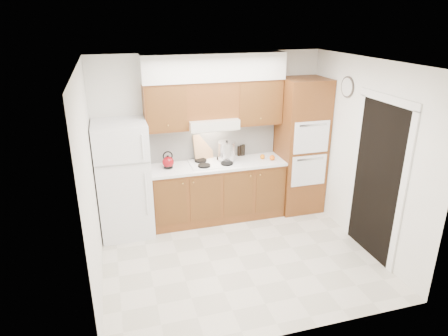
# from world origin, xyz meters

# --- Properties ---
(floor) EXTENTS (3.60, 3.60, 0.00)m
(floor) POSITION_xyz_m (0.00, 0.00, 0.00)
(floor) COLOR beige
(floor) RESTS_ON ground
(ceiling) EXTENTS (3.60, 3.60, 0.00)m
(ceiling) POSITION_xyz_m (0.00, 0.00, 2.60)
(ceiling) COLOR white
(ceiling) RESTS_ON wall_back
(wall_back) EXTENTS (3.60, 0.02, 2.60)m
(wall_back) POSITION_xyz_m (0.00, 1.50, 1.30)
(wall_back) COLOR white
(wall_back) RESTS_ON floor
(wall_left) EXTENTS (0.02, 3.00, 2.60)m
(wall_left) POSITION_xyz_m (-1.80, 0.00, 1.30)
(wall_left) COLOR white
(wall_left) RESTS_ON floor
(wall_right) EXTENTS (0.02, 3.00, 2.60)m
(wall_right) POSITION_xyz_m (1.80, 0.00, 1.30)
(wall_right) COLOR white
(wall_right) RESTS_ON floor
(fridge) EXTENTS (0.75, 0.72, 1.72)m
(fridge) POSITION_xyz_m (-1.41, 1.14, 0.86)
(fridge) COLOR white
(fridge) RESTS_ON floor
(base_cabinets) EXTENTS (2.11, 0.60, 0.90)m
(base_cabinets) POSITION_xyz_m (0.02, 1.20, 0.45)
(base_cabinets) COLOR brown
(base_cabinets) RESTS_ON floor
(countertop) EXTENTS (2.13, 0.62, 0.04)m
(countertop) POSITION_xyz_m (0.03, 1.19, 0.92)
(countertop) COLOR white
(countertop) RESTS_ON base_cabinets
(backsplash) EXTENTS (2.11, 0.03, 0.56)m
(backsplash) POSITION_xyz_m (0.02, 1.49, 1.22)
(backsplash) COLOR white
(backsplash) RESTS_ON countertop
(oven_cabinet) EXTENTS (0.70, 0.65, 2.20)m
(oven_cabinet) POSITION_xyz_m (1.44, 1.18, 1.10)
(oven_cabinet) COLOR brown
(oven_cabinet) RESTS_ON floor
(upper_cab_left) EXTENTS (0.63, 0.33, 0.70)m
(upper_cab_left) POSITION_xyz_m (-0.71, 1.33, 1.85)
(upper_cab_left) COLOR brown
(upper_cab_left) RESTS_ON wall_back
(upper_cab_right) EXTENTS (0.73, 0.33, 0.70)m
(upper_cab_right) POSITION_xyz_m (0.72, 1.33, 1.85)
(upper_cab_right) COLOR brown
(upper_cab_right) RESTS_ON wall_back
(range_hood) EXTENTS (0.75, 0.45, 0.15)m
(range_hood) POSITION_xyz_m (-0.02, 1.27, 1.57)
(range_hood) COLOR silver
(range_hood) RESTS_ON wall_back
(upper_cab_over_hood) EXTENTS (0.75, 0.33, 0.55)m
(upper_cab_over_hood) POSITION_xyz_m (-0.02, 1.33, 1.92)
(upper_cab_over_hood) COLOR brown
(upper_cab_over_hood) RESTS_ON range_hood
(soffit) EXTENTS (2.13, 0.36, 0.40)m
(soffit) POSITION_xyz_m (0.03, 1.32, 2.40)
(soffit) COLOR silver
(soffit) RESTS_ON wall_back
(cooktop) EXTENTS (0.74, 0.50, 0.01)m
(cooktop) POSITION_xyz_m (-0.02, 1.21, 0.95)
(cooktop) COLOR white
(cooktop) RESTS_ON countertop
(doorway) EXTENTS (0.02, 0.90, 2.10)m
(doorway) POSITION_xyz_m (1.79, -0.35, 1.05)
(doorway) COLOR black
(doorway) RESTS_ON floor
(wall_clock) EXTENTS (0.02, 0.30, 0.30)m
(wall_clock) POSITION_xyz_m (1.79, 0.55, 2.15)
(wall_clock) COLOR #3F3833
(wall_clock) RESTS_ON wall_right
(kettle) EXTENTS (0.22, 0.22, 0.18)m
(kettle) POSITION_xyz_m (-0.74, 1.20, 1.04)
(kettle) COLOR maroon
(kettle) RESTS_ON countertop
(cutting_board) EXTENTS (0.34, 0.19, 0.42)m
(cutting_board) POSITION_xyz_m (-0.13, 1.45, 1.14)
(cutting_board) COLOR tan
(cutting_board) RESTS_ON countertop
(stock_pot) EXTENTS (0.28, 0.28, 0.28)m
(stock_pot) POSITION_xyz_m (0.20, 1.25, 1.11)
(stock_pot) COLOR silver
(stock_pot) RESTS_ON cooktop
(condiment_a) EXTENTS (0.06, 0.06, 0.18)m
(condiment_a) POSITION_xyz_m (0.55, 1.45, 1.03)
(condiment_a) COLOR black
(condiment_a) RESTS_ON countertop
(condiment_b) EXTENTS (0.06, 0.06, 0.18)m
(condiment_b) POSITION_xyz_m (0.51, 1.45, 1.03)
(condiment_b) COLOR black
(condiment_b) RESTS_ON countertop
(condiment_c) EXTENTS (0.07, 0.07, 0.16)m
(condiment_c) POSITION_xyz_m (0.47, 1.45, 1.02)
(condiment_c) COLOR black
(condiment_c) RESTS_ON countertop
(orange_near) EXTENTS (0.11, 0.11, 0.09)m
(orange_near) POSITION_xyz_m (0.91, 1.09, 0.98)
(orange_near) COLOR #FF600D
(orange_near) RESTS_ON countertop
(orange_far) EXTENTS (0.09, 0.09, 0.08)m
(orange_far) POSITION_xyz_m (0.78, 1.19, 0.98)
(orange_far) COLOR orange
(orange_far) RESTS_ON countertop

